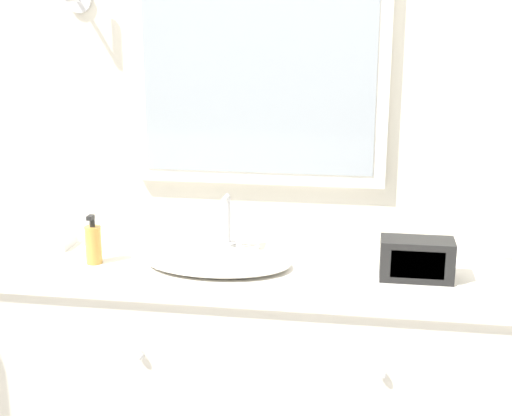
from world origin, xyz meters
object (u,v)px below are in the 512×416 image
at_px(soap_bottle, 93,244).
at_px(picture_frame, 511,247).
at_px(appliance_box, 417,259).
at_px(sink_basin, 218,260).

relative_size(soap_bottle, picture_frame, 1.52).
xyz_separation_m(soap_bottle, appliance_box, (1.07, 0.02, -0.00)).
relative_size(appliance_box, picture_frame, 2.04).
distance_m(soap_bottle, appliance_box, 1.07).
distance_m(sink_basin, picture_frame, 0.99).
xyz_separation_m(soap_bottle, picture_frame, (1.39, 0.23, -0.01)).
bearing_deg(appliance_box, soap_bottle, -178.96).
bearing_deg(soap_bottle, appliance_box, 1.04).
bearing_deg(sink_basin, appliance_box, -1.87).
bearing_deg(picture_frame, appliance_box, -147.15).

